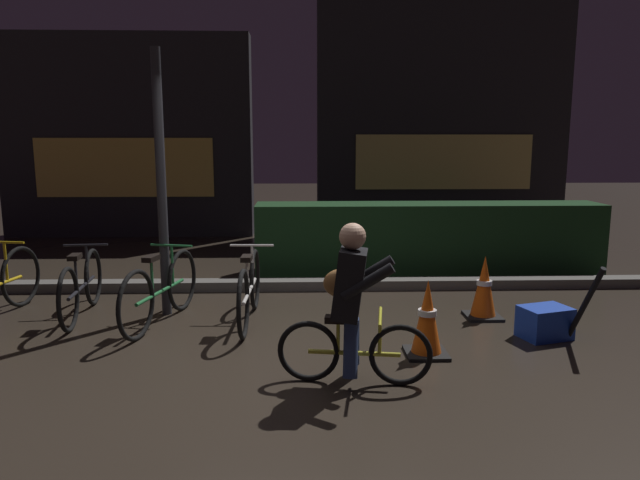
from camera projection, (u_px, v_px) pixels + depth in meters
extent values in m
plane|color=#2D261E|center=(300.00, 352.00, 5.14)|extent=(40.00, 40.00, 0.00)
cube|color=#56544F|center=(300.00, 284.00, 7.30)|extent=(12.00, 0.24, 0.12)
cube|color=#19381C|center=(428.00, 238.00, 8.17)|extent=(4.80, 0.70, 0.98)
cube|color=#262328|center=(127.00, 137.00, 11.11)|extent=(4.73, 0.50, 3.80)
cube|color=#E5B751|center=(125.00, 168.00, 10.94)|extent=(3.31, 0.04, 1.10)
cube|color=#262328|center=(443.00, 105.00, 11.90)|extent=(5.12, 0.50, 5.10)
cube|color=#F2D172|center=(444.00, 162.00, 11.83)|extent=(3.59, 0.04, 1.10)
cylinder|color=#2D2D33|center=(161.00, 185.00, 6.04)|extent=(0.10, 0.10, 2.77)
torus|color=black|center=(21.00, 276.00, 6.52)|extent=(0.15, 0.68, 0.68)
cylinder|color=gold|center=(6.00, 262.00, 6.26)|extent=(0.03, 0.03, 0.43)
cylinder|color=gold|center=(4.00, 242.00, 6.22)|extent=(0.46, 0.10, 0.02)
torus|color=black|center=(93.00, 277.00, 6.58)|extent=(0.10, 0.64, 0.64)
torus|color=black|center=(68.00, 300.00, 5.64)|extent=(0.10, 0.64, 0.64)
cylinder|color=black|center=(82.00, 287.00, 6.11)|extent=(0.13, 0.96, 0.04)
cylinder|color=black|center=(76.00, 274.00, 5.92)|extent=(0.03, 0.03, 0.36)
cube|color=black|center=(75.00, 257.00, 5.89)|extent=(0.12, 0.21, 0.05)
cylinder|color=black|center=(87.00, 263.00, 6.33)|extent=(0.03, 0.03, 0.40)
cylinder|color=black|center=(86.00, 245.00, 6.30)|extent=(0.46, 0.07, 0.02)
torus|color=black|center=(182.00, 280.00, 6.37)|extent=(0.20, 0.66, 0.67)
torus|color=black|center=(136.00, 305.00, 5.40)|extent=(0.20, 0.66, 0.67)
cylinder|color=#236B38|center=(161.00, 291.00, 5.89)|extent=(0.27, 0.99, 0.04)
cylinder|color=#236B38|center=(152.00, 277.00, 5.68)|extent=(0.03, 0.03, 0.38)
cube|color=black|center=(151.00, 258.00, 5.65)|extent=(0.14, 0.22, 0.05)
cylinder|color=#236B38|center=(172.00, 265.00, 6.12)|extent=(0.03, 0.03, 0.42)
cylinder|color=#236B38|center=(171.00, 245.00, 6.08)|extent=(0.45, 0.13, 0.02)
torus|color=black|center=(255.00, 279.00, 6.43)|extent=(0.07, 0.67, 0.66)
torus|color=black|center=(243.00, 304.00, 5.45)|extent=(0.07, 0.67, 0.66)
cylinder|color=silver|center=(250.00, 291.00, 5.94)|extent=(0.07, 0.99, 0.04)
cylinder|color=silver|center=(247.00, 277.00, 5.73)|extent=(0.03, 0.03, 0.37)
cube|color=black|center=(247.00, 258.00, 5.70)|extent=(0.11, 0.20, 0.05)
cylinder|color=silver|center=(252.00, 265.00, 6.17)|extent=(0.03, 0.03, 0.42)
cylinder|color=silver|center=(252.00, 245.00, 6.14)|extent=(0.46, 0.04, 0.02)
cube|color=black|center=(426.00, 353.00, 5.08)|extent=(0.36, 0.36, 0.03)
cone|color=#EA560F|center=(427.00, 316.00, 5.02)|extent=(0.26, 0.26, 0.64)
cylinder|color=white|center=(427.00, 312.00, 5.01)|extent=(0.16, 0.16, 0.05)
cube|color=black|center=(483.00, 316.00, 6.14)|extent=(0.36, 0.36, 0.03)
cone|color=#EA560F|center=(484.00, 286.00, 6.08)|extent=(0.26, 0.26, 0.63)
cylinder|color=white|center=(484.00, 283.00, 6.08)|extent=(0.16, 0.16, 0.05)
cube|color=#193DB7|center=(545.00, 322.00, 5.49)|extent=(0.51, 0.43, 0.30)
torus|color=black|center=(401.00, 355.00, 4.41)|extent=(0.49, 0.12, 0.48)
torus|color=black|center=(308.00, 351.00, 4.49)|extent=(0.49, 0.12, 0.48)
cylinder|color=gold|center=(354.00, 353.00, 4.45)|extent=(0.70, 0.14, 0.04)
cylinder|color=gold|center=(338.00, 336.00, 4.44)|extent=(0.03, 0.03, 0.26)
cube|color=black|center=(338.00, 319.00, 4.42)|extent=(0.21, 0.13, 0.05)
cylinder|color=gold|center=(380.00, 336.00, 4.40)|extent=(0.03, 0.03, 0.30)
cylinder|color=gold|center=(380.00, 317.00, 4.37)|extent=(0.09, 0.46, 0.02)
cylinder|color=navy|center=(352.00, 341.00, 4.54)|extent=(0.14, 0.22, 0.42)
cylinder|color=navy|center=(351.00, 350.00, 4.34)|extent=(0.14, 0.22, 0.42)
cube|color=black|center=(349.00, 284.00, 4.36)|extent=(0.31, 0.36, 0.54)
sphere|color=tan|center=(353.00, 236.00, 4.29)|extent=(0.20, 0.20, 0.20)
cylinder|color=black|center=(369.00, 274.00, 4.47)|extent=(0.40, 0.14, 0.29)
cylinder|color=black|center=(368.00, 282.00, 4.20)|extent=(0.40, 0.14, 0.29)
ellipsoid|color=brown|center=(343.00, 284.00, 4.57)|extent=(0.34, 0.21, 0.24)
cylinder|color=black|center=(584.00, 305.00, 5.21)|extent=(0.15, 0.43, 0.78)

